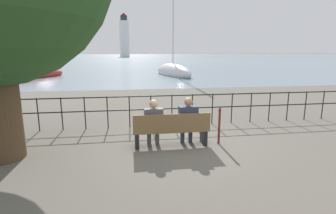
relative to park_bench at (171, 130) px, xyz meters
The scene contains 11 objects.
ground_plane 0.44m from the park_bench, 90.00° to the left, with size 1000.00×1000.00×0.00m, color #605B51.
harbor_water 160.76m from the park_bench, 90.00° to the left, with size 600.00×300.00×0.01m.
park_bench is the anchor object (origin of this frame).
seated_person_left 0.52m from the park_bench, behind, with size 0.48×0.35×1.25m.
seated_person_right 0.53m from the park_bench, ahead, with size 0.49×0.35×1.28m.
promenade_railing 1.99m from the park_bench, 90.00° to the left, with size 13.41×0.04×1.05m.
closed_umbrella 1.30m from the park_bench, ahead, with size 0.09×0.09×1.05m.
sailboat_1 23.06m from the park_bench, 114.70° to the left, with size 4.55×6.80×11.78m.
sailboat_2 21.28m from the park_bench, 79.97° to the left, with size 3.58×8.39×10.52m.
sailboat_3 43.87m from the park_bench, 116.58° to the left, with size 3.38×9.01×12.00m.
harbor_lighthouse 137.45m from the park_bench, 90.80° to the left, with size 4.99×4.99×22.32m.
Camera 1 is at (-1.09, -6.52, 2.43)m, focal length 28.00 mm.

